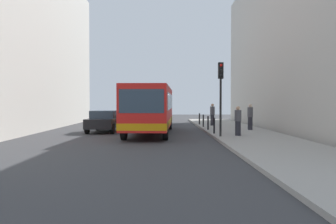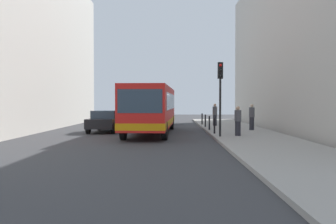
% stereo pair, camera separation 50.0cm
% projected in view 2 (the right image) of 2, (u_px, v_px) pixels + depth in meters
% --- Properties ---
extents(ground_plane, '(80.00, 80.00, 0.00)m').
position_uv_depth(ground_plane, '(157.00, 137.00, 21.50)').
color(ground_plane, '#38383A').
extents(sidewalk, '(4.40, 40.00, 0.15)m').
position_uv_depth(sidewalk, '(249.00, 136.00, 21.44)').
color(sidewalk, '#9E9991').
rests_on(sidewalk, ground).
extents(building_right, '(7.00, 32.00, 12.94)m').
position_uv_depth(building_right, '(326.00, 38.00, 25.20)').
color(building_right, '#BCB7AD').
rests_on(building_right, ground).
extents(bus, '(3.04, 11.13, 3.00)m').
position_uv_depth(bus, '(152.00, 107.00, 23.78)').
color(bus, red).
rests_on(bus, ground).
extents(car_beside_bus, '(2.03, 4.48, 1.48)m').
position_uv_depth(car_beside_bus, '(106.00, 121.00, 25.29)').
color(car_beside_bus, black).
rests_on(car_beside_bus, ground).
extents(car_behind_bus, '(2.14, 4.53, 1.48)m').
position_uv_depth(car_behind_bus, '(162.00, 116.00, 34.59)').
color(car_behind_bus, black).
rests_on(car_behind_bus, ground).
extents(traffic_light, '(0.28, 0.33, 4.10)m').
position_uv_depth(traffic_light, '(220.00, 85.00, 20.20)').
color(traffic_light, black).
rests_on(traffic_light, sidewalk).
extents(bollard_near, '(0.11, 0.11, 0.95)m').
position_uv_depth(bollard_near, '(214.00, 126.00, 22.11)').
color(bollard_near, black).
rests_on(bollard_near, sidewalk).
extents(bollard_mid, '(0.11, 0.11, 0.95)m').
position_uv_depth(bollard_mid, '(209.00, 123.00, 25.16)').
color(bollard_mid, black).
rests_on(bollard_mid, sidewalk).
extents(bollard_far, '(0.11, 0.11, 0.95)m').
position_uv_depth(bollard_far, '(205.00, 121.00, 28.21)').
color(bollard_far, black).
rests_on(bollard_far, sidewalk).
extents(bollard_farthest, '(0.11, 0.11, 0.95)m').
position_uv_depth(bollard_farthest, '(202.00, 119.00, 31.27)').
color(bollard_farthest, black).
rests_on(bollard_farthest, sidewalk).
extents(pedestrian_near_signal, '(0.38, 0.38, 1.67)m').
position_uv_depth(pedestrian_near_signal, '(238.00, 121.00, 20.67)').
color(pedestrian_near_signal, '#26262D').
rests_on(pedestrian_near_signal, sidewalk).
extents(pedestrian_mid_sidewalk, '(0.38, 0.38, 1.79)m').
position_uv_depth(pedestrian_mid_sidewalk, '(252.00, 117.00, 24.94)').
color(pedestrian_mid_sidewalk, '#26262D').
rests_on(pedestrian_mid_sidewalk, sidewalk).
extents(pedestrian_far_sidewalk, '(0.38, 0.38, 1.79)m').
position_uv_depth(pedestrian_far_sidewalk, '(215.00, 115.00, 29.74)').
color(pedestrian_far_sidewalk, '#26262D').
rests_on(pedestrian_far_sidewalk, sidewalk).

